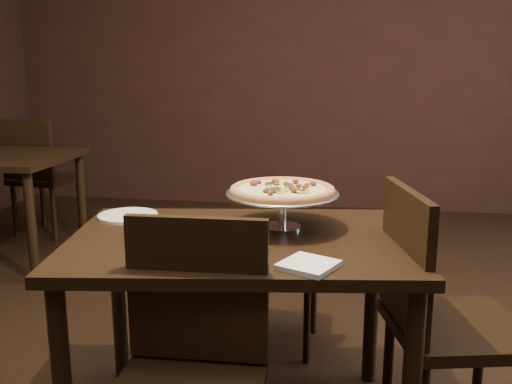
# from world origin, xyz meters

# --- Properties ---
(room) EXTENTS (6.04, 7.04, 2.84)m
(room) POSITION_xyz_m (0.06, 0.03, 1.40)
(room) COLOR black
(room) RESTS_ON ground
(dining_table) EXTENTS (1.35, 1.00, 0.78)m
(dining_table) POSITION_xyz_m (-0.03, -0.10, 0.67)
(dining_table) COLOR black
(dining_table) RESTS_ON ground
(pizza_stand) EXTENTS (0.43, 0.43, 0.18)m
(pizza_stand) POSITION_xyz_m (0.10, 0.04, 0.92)
(pizza_stand) COLOR silver
(pizza_stand) RESTS_ON dining_table
(parmesan_shaker) EXTENTS (0.06, 0.06, 0.10)m
(parmesan_shaker) POSITION_xyz_m (-0.22, -0.20, 0.82)
(parmesan_shaker) COLOR beige
(parmesan_shaker) RESTS_ON dining_table
(pepper_flake_shaker) EXTENTS (0.06, 0.06, 0.10)m
(pepper_flake_shaker) POSITION_xyz_m (-0.04, -0.19, 0.82)
(pepper_flake_shaker) COLOR maroon
(pepper_flake_shaker) RESTS_ON dining_table
(packet_caddy) EXTENTS (0.08, 0.08, 0.06)m
(packet_caddy) POSITION_xyz_m (-0.35, -0.26, 0.80)
(packet_caddy) COLOR black
(packet_caddy) RESTS_ON dining_table
(napkin_stack) EXTENTS (0.21, 0.21, 0.02)m
(napkin_stack) POSITION_xyz_m (0.24, -0.38, 0.79)
(napkin_stack) COLOR white
(napkin_stack) RESTS_ON dining_table
(plate_left) EXTENTS (0.24, 0.24, 0.01)m
(plate_left) POSITION_xyz_m (-0.54, 0.09, 0.78)
(plate_left) COLOR white
(plate_left) RESTS_ON dining_table
(plate_near) EXTENTS (0.24, 0.24, 0.01)m
(plate_near) POSITION_xyz_m (-0.02, -0.35, 0.78)
(plate_near) COLOR white
(plate_near) RESTS_ON dining_table
(serving_spatula) EXTENTS (0.14, 0.14, 0.02)m
(serving_spatula) POSITION_xyz_m (0.17, -0.07, 0.92)
(serving_spatula) COLOR silver
(serving_spatula) RESTS_ON pizza_stand
(chair_far) EXTENTS (0.41, 0.41, 0.84)m
(chair_far) POSITION_xyz_m (0.03, 0.52, 0.46)
(chair_far) COLOR black
(chair_far) RESTS_ON ground
(chair_near) EXTENTS (0.46, 0.46, 0.95)m
(chair_near) POSITION_xyz_m (-0.10, -0.59, 0.52)
(chair_near) COLOR black
(chair_near) RESTS_ON ground
(chair_side) EXTENTS (0.55, 0.55, 0.98)m
(chair_side) POSITION_xyz_m (0.68, -0.10, 0.54)
(chair_side) COLOR black
(chair_side) RESTS_ON ground
(bg_chair_far) EXTENTS (0.50, 0.50, 0.97)m
(bg_chair_far) POSITION_xyz_m (-2.13, 2.13, 0.53)
(bg_chair_far) COLOR black
(bg_chair_far) RESTS_ON ground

